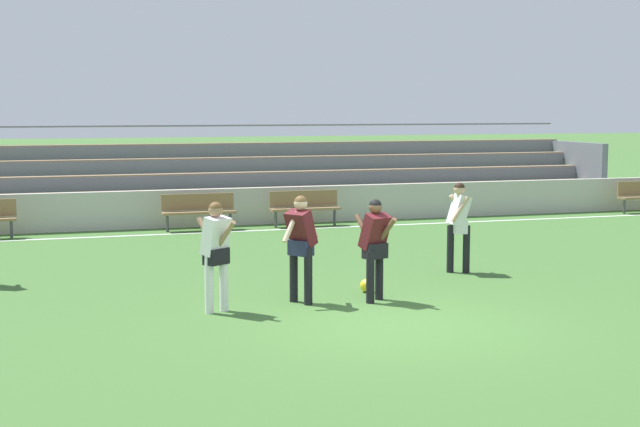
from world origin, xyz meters
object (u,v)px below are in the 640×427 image
(player_dark_on_ball, at_px, (301,239))
(soccer_ball, at_px, (367,286))
(player_dark_challenging, at_px, (375,241))
(player_white_pressing_high, at_px, (459,219))
(bench_centre_sideline, at_px, (305,205))
(bench_near_bin, at_px, (198,208))
(player_white_wide_right, at_px, (216,247))
(bleacher_stand, at_px, (227,177))

(player_dark_on_ball, xyz_separation_m, soccer_ball, (1.27, 0.50, -0.89))
(player_dark_challenging, xyz_separation_m, soccer_ball, (0.13, 0.71, -0.84))
(player_white_pressing_high, bearing_deg, player_dark_challenging, -140.93)
(bench_centre_sideline, height_order, bench_near_bin, same)
(player_white_wide_right, bearing_deg, bench_centre_sideline, 66.14)
(bench_near_bin, relative_size, player_white_wide_right, 1.09)
(bleacher_stand, relative_size, player_white_wide_right, 13.71)
(bench_centre_sideline, distance_m, player_dark_challenging, 9.29)
(player_white_wide_right, bearing_deg, player_white_pressing_high, 21.73)
(player_white_pressing_high, bearing_deg, soccer_ball, -151.62)
(bench_centre_sideline, bearing_deg, bench_near_bin, 180.00)
(player_white_pressing_high, bearing_deg, bleacher_stand, 102.09)
(player_dark_challenging, relative_size, soccer_ball, 7.31)
(bench_near_bin, distance_m, soccer_ball, 8.56)
(bench_centre_sideline, height_order, player_dark_challenging, player_dark_challenging)
(bleacher_stand, xyz_separation_m, bench_centre_sideline, (1.38, -3.01, -0.52))
(player_white_wide_right, bearing_deg, bleacher_stand, 77.61)
(player_white_wide_right, relative_size, player_white_pressing_high, 0.99)
(player_dark_challenging, distance_m, player_white_pressing_high, 3.04)
(bleacher_stand, height_order, player_white_pressing_high, bleacher_stand)
(bench_near_bin, bearing_deg, player_dark_challenging, -82.70)
(player_dark_challenging, bearing_deg, bleacher_stand, 89.22)
(bleacher_stand, distance_m, player_white_pressing_high, 10.48)
(bleacher_stand, distance_m, bench_centre_sideline, 3.35)
(bench_centre_sideline, xyz_separation_m, player_white_pressing_high, (0.81, -7.24, 0.44))
(soccer_ball, bearing_deg, player_dark_on_ball, -158.39)
(player_dark_challenging, distance_m, player_white_wide_right, 2.51)
(bench_near_bin, distance_m, player_white_wide_right, 9.29)
(player_white_wide_right, xyz_separation_m, player_white_pressing_high, (4.87, 1.94, 0.01))
(bench_centre_sideline, xyz_separation_m, bench_near_bin, (-2.72, 0.00, 0.00))
(player_white_wide_right, distance_m, player_white_pressing_high, 5.24)
(player_dark_challenging, relative_size, player_dark_on_ball, 0.96)
(player_dark_on_ball, bearing_deg, bench_near_bin, 90.19)
(bench_near_bin, distance_m, player_dark_challenging, 9.24)
(player_dark_on_ball, height_order, player_white_pressing_high, player_dark_on_ball)
(bleacher_stand, distance_m, player_white_wide_right, 12.48)
(bleacher_stand, xyz_separation_m, bench_near_bin, (-1.34, -3.01, -0.52))
(bench_centre_sideline, height_order, player_white_wide_right, player_white_wide_right)
(bench_near_bin, height_order, player_white_pressing_high, player_white_pressing_high)
(bench_centre_sideline, bearing_deg, bleacher_stand, 114.70)
(player_dark_challenging, distance_m, player_dark_on_ball, 1.16)
(player_dark_on_ball, bearing_deg, player_white_wide_right, -170.41)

